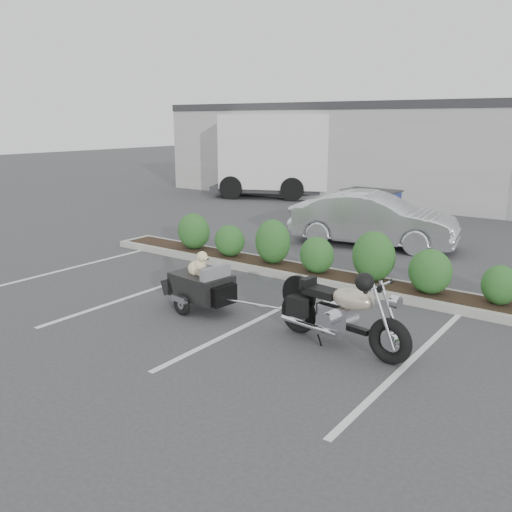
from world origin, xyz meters
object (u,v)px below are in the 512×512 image
Objects in this scene: delivery_truck at (301,158)px; sedan at (373,219)px; dumpster at (370,207)px; motorcycle at (340,313)px; pet_trailer at (201,284)px.

sedan is at bearing -70.43° from delivery_truck.
motorcycle is at bearing -65.48° from dumpster.
pet_trailer is 0.43× the size of sedan.
delivery_truck reaches higher than motorcycle.
dumpster is at bearing 14.98° from sedan.
delivery_truck is at bearing 144.04° from dumpster.
sedan is 0.54× the size of delivery_truck.
sedan is 9.52m from delivery_truck.
motorcycle is at bearing -80.07° from delivery_truck.
motorcycle is at bearing -170.26° from sedan.
dumpster is (-3.82, 9.38, 0.04)m from motorcycle.
motorcycle is 16.18m from delivery_truck.
motorcycle is 2.78m from pet_trailer.
dumpster reaches higher than pet_trailer.
delivery_truck is at bearing 122.29° from pet_trailer.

